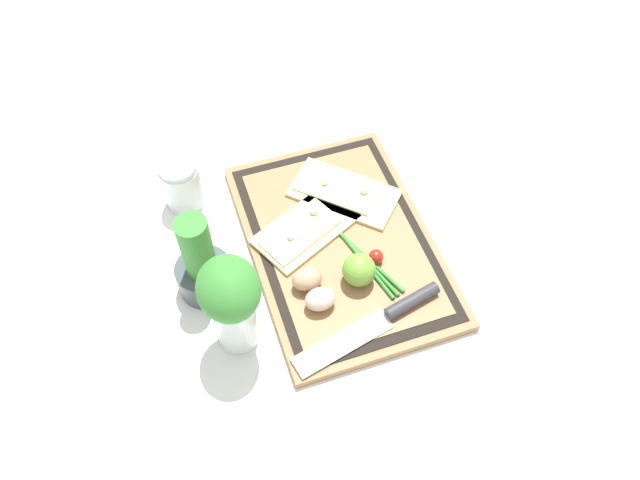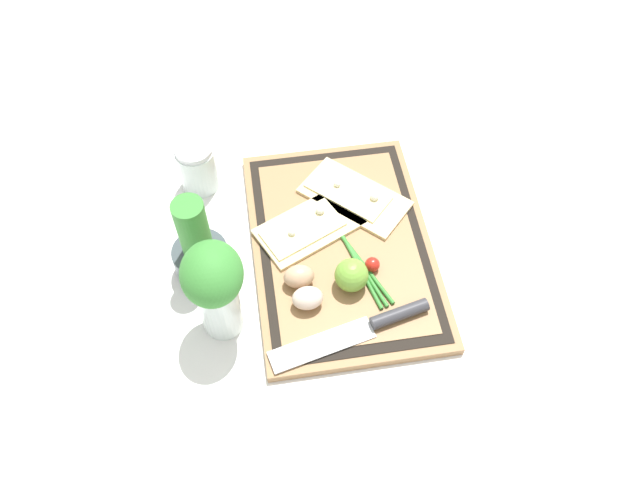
{
  "view_description": "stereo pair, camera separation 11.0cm",
  "coord_description": "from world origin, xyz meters",
  "px_view_note": "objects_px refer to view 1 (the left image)",
  "views": [
    {
      "loc": [
        -0.6,
        0.24,
        0.94
      ],
      "look_at": [
        0.0,
        0.04,
        0.04
      ],
      "focal_mm": 35.0,
      "sensor_mm": 36.0,
      "label": 1
    },
    {
      "loc": [
        -0.63,
        0.14,
        0.94
      ],
      "look_at": [
        0.0,
        0.04,
        0.04
      ],
      "focal_mm": 35.0,
      "sensor_mm": 36.0,
      "label": 2
    }
  ],
  "objects_px": {
    "herb_glass": "(231,301)",
    "egg_pink": "(320,299)",
    "sauce_jar": "(183,186)",
    "pizza_slice_near": "(343,192)",
    "egg_brown": "(307,279)",
    "cherry_tomato_red": "(376,257)",
    "lime": "(358,270)",
    "pizza_slice_far": "(304,229)",
    "knife": "(392,313)",
    "herb_pot": "(202,266)"
  },
  "relations": [
    {
      "from": "pizza_slice_far",
      "to": "pizza_slice_near",
      "type": "bearing_deg",
      "value": -57.81
    },
    {
      "from": "sauce_jar",
      "to": "knife",
      "type": "bearing_deg",
      "value": -143.4
    },
    {
      "from": "egg_brown",
      "to": "egg_pink",
      "type": "bearing_deg",
      "value": -168.95
    },
    {
      "from": "egg_brown",
      "to": "cherry_tomato_red",
      "type": "xyz_separation_m",
      "value": [
        0.01,
        -0.13,
        -0.01
      ]
    },
    {
      "from": "pizza_slice_near",
      "to": "sauce_jar",
      "type": "distance_m",
      "value": 0.3
    },
    {
      "from": "pizza_slice_far",
      "to": "herb_glass",
      "type": "xyz_separation_m",
      "value": [
        -0.16,
        0.16,
        0.09
      ]
    },
    {
      "from": "lime",
      "to": "pizza_slice_far",
      "type": "bearing_deg",
      "value": 22.72
    },
    {
      "from": "lime",
      "to": "herb_pot",
      "type": "distance_m",
      "value": 0.26
    },
    {
      "from": "pizza_slice_near",
      "to": "cherry_tomato_red",
      "type": "bearing_deg",
      "value": -178.97
    },
    {
      "from": "knife",
      "to": "cherry_tomato_red",
      "type": "xyz_separation_m",
      "value": [
        0.11,
        -0.02,
        0.0
      ]
    },
    {
      "from": "pizza_slice_near",
      "to": "sauce_jar",
      "type": "height_order",
      "value": "sauce_jar"
    },
    {
      "from": "egg_pink",
      "to": "cherry_tomato_red",
      "type": "height_order",
      "value": "egg_pink"
    },
    {
      "from": "pizza_slice_far",
      "to": "sauce_jar",
      "type": "distance_m",
      "value": 0.24
    },
    {
      "from": "pizza_slice_near",
      "to": "herb_pot",
      "type": "height_order",
      "value": "herb_pot"
    },
    {
      "from": "lime",
      "to": "herb_glass",
      "type": "bearing_deg",
      "value": 97.83
    },
    {
      "from": "pizza_slice_far",
      "to": "egg_pink",
      "type": "relative_size",
      "value": 4.05
    },
    {
      "from": "herb_glass",
      "to": "lime",
      "type": "bearing_deg",
      "value": -82.17
    },
    {
      "from": "egg_pink",
      "to": "cherry_tomato_red",
      "type": "relative_size",
      "value": 2.02
    },
    {
      "from": "cherry_tomato_red",
      "to": "herb_glass",
      "type": "relative_size",
      "value": 0.13
    },
    {
      "from": "pizza_slice_near",
      "to": "herb_glass",
      "type": "relative_size",
      "value": 1.09
    },
    {
      "from": "lime",
      "to": "cherry_tomato_red",
      "type": "relative_size",
      "value": 2.22
    },
    {
      "from": "lime",
      "to": "herb_glass",
      "type": "relative_size",
      "value": 0.29
    },
    {
      "from": "knife",
      "to": "herb_pot",
      "type": "height_order",
      "value": "herb_pot"
    },
    {
      "from": "knife",
      "to": "sauce_jar",
      "type": "relative_size",
      "value": 2.7
    },
    {
      "from": "herb_glass",
      "to": "pizza_slice_near",
      "type": "bearing_deg",
      "value": -50.05
    },
    {
      "from": "sauce_jar",
      "to": "lime",
      "type": "bearing_deg",
      "value": -139.29
    },
    {
      "from": "knife",
      "to": "egg_brown",
      "type": "xyz_separation_m",
      "value": [
        0.1,
        0.11,
        0.01
      ]
    },
    {
      "from": "pizza_slice_far",
      "to": "herb_pot",
      "type": "height_order",
      "value": "herb_pot"
    },
    {
      "from": "pizza_slice_far",
      "to": "herb_pot",
      "type": "bearing_deg",
      "value": 103.21
    },
    {
      "from": "egg_pink",
      "to": "sauce_jar",
      "type": "relative_size",
      "value": 0.51
    },
    {
      "from": "sauce_jar",
      "to": "herb_glass",
      "type": "xyz_separation_m",
      "value": [
        -0.31,
        -0.02,
        0.07
      ]
    },
    {
      "from": "pizza_slice_far",
      "to": "lime",
      "type": "relative_size",
      "value": 3.68
    },
    {
      "from": "egg_pink",
      "to": "herb_pot",
      "type": "distance_m",
      "value": 0.2
    },
    {
      "from": "sauce_jar",
      "to": "herb_glass",
      "type": "relative_size",
      "value": 0.51
    },
    {
      "from": "knife",
      "to": "herb_pot",
      "type": "bearing_deg",
      "value": 58.9
    },
    {
      "from": "pizza_slice_near",
      "to": "egg_brown",
      "type": "distance_m",
      "value": 0.21
    },
    {
      "from": "cherry_tomato_red",
      "to": "egg_brown",
      "type": "bearing_deg",
      "value": 94.08
    },
    {
      "from": "pizza_slice_near",
      "to": "herb_pot",
      "type": "xyz_separation_m",
      "value": [
        -0.11,
        0.29,
        0.04
      ]
    },
    {
      "from": "pizza_slice_near",
      "to": "egg_brown",
      "type": "height_order",
      "value": "egg_brown"
    },
    {
      "from": "knife",
      "to": "egg_brown",
      "type": "bearing_deg",
      "value": 48.58
    },
    {
      "from": "knife",
      "to": "herb_glass",
      "type": "distance_m",
      "value": 0.27
    },
    {
      "from": "cherry_tomato_red",
      "to": "pizza_slice_near",
      "type": "bearing_deg",
      "value": 1.03
    },
    {
      "from": "pizza_slice_near",
      "to": "herb_glass",
      "type": "distance_m",
      "value": 0.35
    },
    {
      "from": "herb_glass",
      "to": "egg_pink",
      "type": "bearing_deg",
      "value": -89.04
    },
    {
      "from": "pizza_slice_far",
      "to": "sauce_jar",
      "type": "relative_size",
      "value": 2.08
    },
    {
      "from": "egg_brown",
      "to": "cherry_tomato_red",
      "type": "distance_m",
      "value": 0.13
    },
    {
      "from": "egg_brown",
      "to": "pizza_slice_near",
      "type": "bearing_deg",
      "value": -36.37
    },
    {
      "from": "pizza_slice_far",
      "to": "herb_glass",
      "type": "bearing_deg",
      "value": 133.78
    },
    {
      "from": "knife",
      "to": "pizza_slice_near",
      "type": "bearing_deg",
      "value": -2.62
    },
    {
      "from": "egg_brown",
      "to": "knife",
      "type": "bearing_deg",
      "value": -131.42
    }
  ]
}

